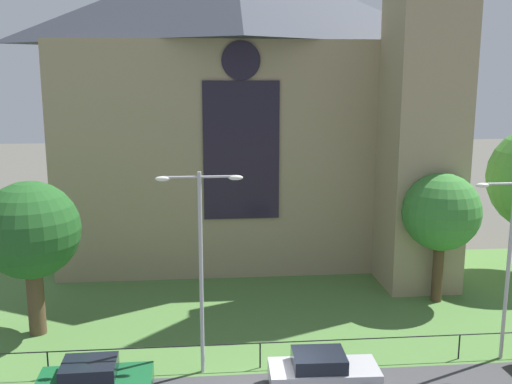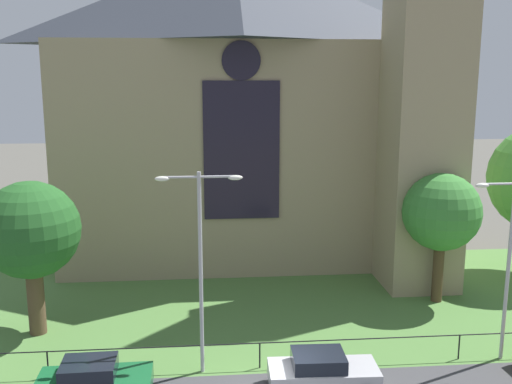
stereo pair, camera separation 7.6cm
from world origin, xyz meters
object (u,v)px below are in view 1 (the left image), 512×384
tree_right_near (441,213)px  parked_car_silver (323,372)px  streetlamp_near (201,248)px  tree_left_near (31,231)px  parked_car_green (94,381)px  church_building (247,102)px  streetlamp_far (510,246)px

tree_right_near → parked_car_silver: tree_right_near is taller
streetlamp_near → parked_car_silver: bearing=-21.6°
tree_left_near → parked_car_green: tree_left_near is taller
parked_car_green → tree_left_near: bearing=120.0°
tree_right_near → parked_car_green: bearing=-153.4°
tree_left_near → parked_car_silver: size_ratio=1.71×
church_building → tree_left_near: size_ratio=3.57×
streetlamp_far → tree_right_near: bearing=91.6°
tree_left_near → streetlamp_near: 8.90m
church_building → tree_right_near: bearing=-46.8°
church_building → parked_car_green: size_ratio=6.14×
church_building → tree_left_near: bearing=-131.6°
church_building → streetlamp_far: 19.92m
parked_car_silver → tree_right_near: bearing=48.4°
streetlamp_near → streetlamp_far: streetlamp_near is taller
streetlamp_near → parked_car_silver: 6.71m
streetlamp_far → parked_car_silver: bearing=-167.4°
streetlamp_far → church_building: bearing=120.0°
tree_left_near → parked_car_green: (3.70, -6.10, -4.22)m
streetlamp_near → tree_right_near: bearing=27.7°
tree_right_near → parked_car_silver: bearing=-133.5°
tree_left_near → streetlamp_near: streetlamp_near is taller
tree_left_near → parked_car_silver: tree_left_near is taller
tree_left_near → streetlamp_near: (7.74, -4.39, 0.32)m
tree_right_near → tree_left_near: (-20.32, -2.21, 0.07)m
streetlamp_far → streetlamp_near: bearing=180.0°
streetlamp_far → parked_car_green: (-16.81, -1.72, -4.28)m
tree_right_near → streetlamp_far: 6.60m
tree_left_near → streetlamp_far: (20.51, -4.39, 0.06)m
tree_right_near → parked_car_green: tree_right_near is taller
tree_right_near → streetlamp_far: (0.19, -6.60, 0.13)m
tree_right_near → parked_car_silver: size_ratio=1.64×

